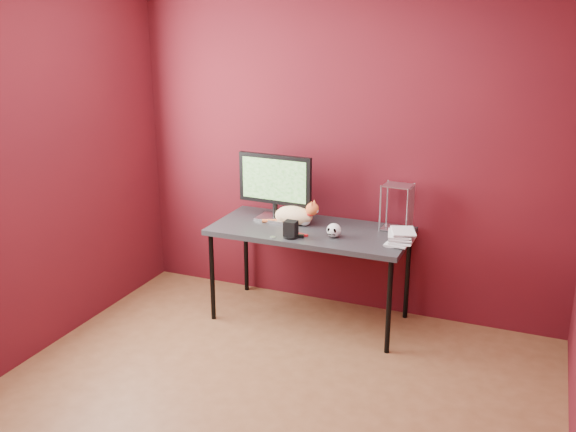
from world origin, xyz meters
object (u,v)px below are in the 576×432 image
at_px(monitor, 275,184).
at_px(skull_mug, 334,230).
at_px(speaker, 291,230).
at_px(desk, 310,235).
at_px(cat, 295,215).
at_px(book_stack, 394,168).

xyz_separation_m(monitor, skull_mug, (0.56, -0.22, -0.24)).
bearing_deg(monitor, speaker, -49.04).
bearing_deg(speaker, desk, 76.49).
relative_size(cat, speaker, 3.56).
relative_size(monitor, skull_mug, 5.64).
relative_size(monitor, cat, 1.34).
bearing_deg(book_stack, speaker, -165.17).
relative_size(cat, skull_mug, 4.20).
bearing_deg(monitor, book_stack, -7.00).
bearing_deg(book_stack, monitor, 170.40).
bearing_deg(cat, desk, -16.15).
xyz_separation_m(desk, speaker, (-0.06, -0.25, 0.11)).
height_order(desk, monitor, monitor).
relative_size(desk, skull_mug, 13.91).
xyz_separation_m(cat, speaker, (0.09, -0.31, -0.01)).
distance_m(cat, speaker, 0.32).
relative_size(monitor, speaker, 4.79).
height_order(desk, speaker, speaker).
distance_m(cat, skull_mug, 0.42).
bearing_deg(skull_mug, desk, 154.49).
height_order(desk, cat, cat).
height_order(cat, skull_mug, cat).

